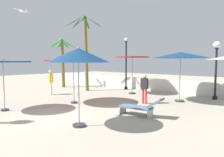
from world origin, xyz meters
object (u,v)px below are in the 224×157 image
at_px(patio_umbrella_4, 132,59).
at_px(guest_2, 145,86).
at_px(patio_umbrella_1, 181,55).
at_px(lamp_post_2, 216,60).
at_px(patio_umbrella_0, 78,56).
at_px(lamp_post_3, 126,61).
at_px(guest_1, 50,80).
at_px(patio_umbrella_2, 73,62).
at_px(palm_tree_0, 62,56).
at_px(lounge_chair_0, 141,107).
at_px(patio_umbrella_5, 3,63).
at_px(palm_tree_1, 85,44).
at_px(seagull_0, 23,11).

relative_size(patio_umbrella_4, guest_2, 1.71).
height_order(patio_umbrella_1, lamp_post_2, lamp_post_2).
distance_m(patio_umbrella_0, lamp_post_3, 10.20).
distance_m(patio_umbrella_4, guest_1, 5.83).
distance_m(patio_umbrella_2, guest_2, 4.07).
bearing_deg(guest_2, lamp_post_2, 58.57).
xyz_separation_m(patio_umbrella_1, palm_tree_0, (-10.72, -0.58, 0.14)).
distance_m(patio_umbrella_2, lounge_chair_0, 4.68).
distance_m(patio_umbrella_0, guest_1, 7.86).
bearing_deg(guest_2, palm_tree_0, 172.36).
bearing_deg(guest_1, lamp_post_2, 32.73).
bearing_deg(patio_umbrella_5, guest_2, 56.14).
distance_m(patio_umbrella_0, patio_umbrella_2, 4.24).
height_order(patio_umbrella_0, patio_umbrella_4, patio_umbrella_0).
height_order(patio_umbrella_5, palm_tree_1, palm_tree_1).
distance_m(lamp_post_3, guest_1, 6.22).
xyz_separation_m(lamp_post_3, guest_2, (4.48, -3.96, -1.33)).
bearing_deg(patio_umbrella_2, palm_tree_1, 132.34).
height_order(patio_umbrella_5, seagull_0, seagull_0).
bearing_deg(patio_umbrella_0, patio_umbrella_4, 113.57).
bearing_deg(lamp_post_3, patio_umbrella_5, -86.51).
xyz_separation_m(patio_umbrella_1, lamp_post_3, (-5.60, 2.09, -0.33)).
relative_size(patio_umbrella_2, seagull_0, 3.20).
distance_m(patio_umbrella_4, lamp_post_2, 5.28).
xyz_separation_m(patio_umbrella_1, patio_umbrella_2, (-4.06, -4.38, -0.35)).
height_order(patio_umbrella_4, lamp_post_3, lamp_post_3).
distance_m(patio_umbrella_5, guest_1, 4.92).
bearing_deg(patio_umbrella_5, patio_umbrella_2, 73.80).
xyz_separation_m(palm_tree_1, lamp_post_3, (1.86, 2.73, -1.36)).
distance_m(patio_umbrella_1, lamp_post_2, 2.46).
xyz_separation_m(patio_umbrella_2, seagull_0, (1.37, -3.31, 1.90)).
xyz_separation_m(patio_umbrella_0, lamp_post_2, (1.86, 8.87, -0.14)).
bearing_deg(patio_umbrella_1, lamp_post_3, 159.56).
bearing_deg(patio_umbrella_0, patio_umbrella_2, 145.25).
distance_m(patio_umbrella_1, patio_umbrella_4, 3.77).
height_order(palm_tree_0, palm_tree_1, palm_tree_1).
height_order(palm_tree_1, lamp_post_2, palm_tree_1).
relative_size(lamp_post_3, guest_2, 2.61).
distance_m(palm_tree_0, lamp_post_2, 12.30).
relative_size(patio_umbrella_4, guest_1, 1.62).
relative_size(patio_umbrella_1, lamp_post_3, 0.74).
relative_size(palm_tree_0, seagull_0, 4.45).
xyz_separation_m(patio_umbrella_2, lounge_chair_0, (4.28, 0.24, -1.89)).
relative_size(patio_umbrella_0, patio_umbrella_4, 1.02).
relative_size(patio_umbrella_5, seagull_0, 2.56).
height_order(palm_tree_0, seagull_0, palm_tree_0).
bearing_deg(patio_umbrella_4, seagull_0, -82.67).
bearing_deg(lamp_post_2, seagull_0, -112.14).
relative_size(patio_umbrella_5, lounge_chair_0, 1.28).
height_order(patio_umbrella_0, lamp_post_3, lamp_post_3).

